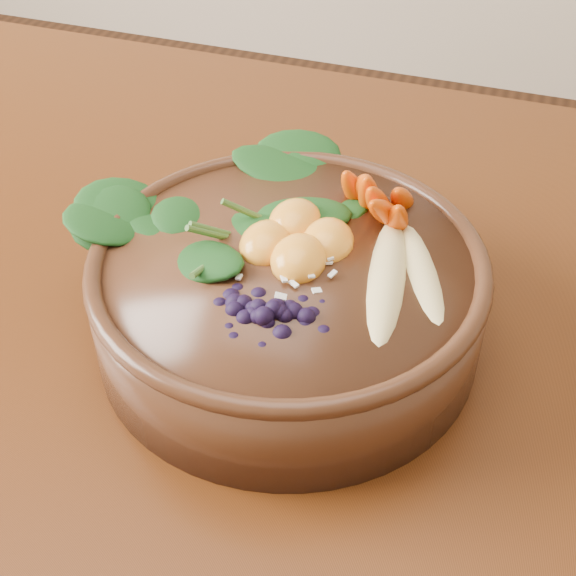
# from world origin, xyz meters

# --- Properties ---
(stoneware_bowl) EXTENTS (0.27, 0.27, 0.07)m
(stoneware_bowl) POSITION_xyz_m (0.26, 0.06, 0.78)
(stoneware_bowl) COLOR #452513
(stoneware_bowl) RESTS_ON dining_table
(kale_heap) EXTENTS (0.17, 0.16, 0.04)m
(kale_heap) POSITION_xyz_m (0.22, 0.11, 0.84)
(kale_heap) COLOR #174B16
(kale_heap) RESTS_ON stoneware_bowl
(carrot_cluster) EXTENTS (0.06, 0.06, 0.07)m
(carrot_cluster) POSITION_xyz_m (0.30, 0.13, 0.85)
(carrot_cluster) COLOR #D84000
(carrot_cluster) RESTS_ON stoneware_bowl
(banana_halves) EXTENTS (0.08, 0.14, 0.02)m
(banana_halves) POSITION_xyz_m (0.33, 0.07, 0.83)
(banana_halves) COLOR #E0CC84
(banana_halves) RESTS_ON stoneware_bowl
(mandarin_cluster) EXTENTS (0.08, 0.08, 0.03)m
(mandarin_cluster) POSITION_xyz_m (0.26, 0.08, 0.83)
(mandarin_cluster) COLOR orange
(mandarin_cluster) RESTS_ON stoneware_bowl
(blueberry_pile) EXTENTS (0.12, 0.09, 0.03)m
(blueberry_pile) POSITION_xyz_m (0.27, 0.01, 0.83)
(blueberry_pile) COLOR black
(blueberry_pile) RESTS_ON stoneware_bowl
(coconut_flakes) EXTENTS (0.08, 0.07, 0.01)m
(coconut_flakes) POSITION_xyz_m (0.27, 0.04, 0.82)
(coconut_flakes) COLOR white
(coconut_flakes) RESTS_ON stoneware_bowl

